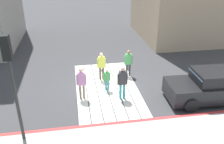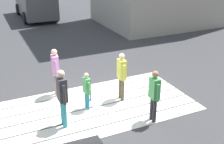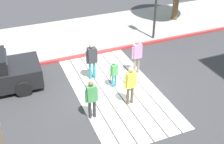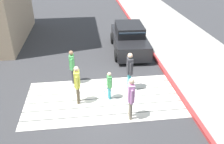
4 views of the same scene
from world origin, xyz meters
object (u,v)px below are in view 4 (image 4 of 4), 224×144
(pedestrian_teen_behind, at_px, (77,82))
(pedestrian_adult_trailing, at_px, (72,65))
(pedestrian_adult_lead, at_px, (131,96))
(pedestrian_adult_side, at_px, (130,69))
(pedestrian_child_with_racket, at_px, (109,84))
(car_parked_near_curb, at_px, (129,39))

(pedestrian_teen_behind, bearing_deg, pedestrian_adult_trailing, -81.76)
(pedestrian_adult_lead, bearing_deg, pedestrian_adult_side, -99.47)
(pedestrian_adult_trailing, relative_size, pedestrian_child_with_racket, 1.30)
(car_parked_near_curb, xyz_separation_m, pedestrian_child_with_racket, (1.75, 4.88, -0.04))
(pedestrian_adult_side, xyz_separation_m, pedestrian_child_with_racket, (0.95, 0.61, -0.32))
(car_parked_near_curb, height_order, pedestrian_adult_side, pedestrian_adult_side)
(pedestrian_child_with_racket, bearing_deg, pedestrian_adult_lead, 114.56)
(pedestrian_child_with_racket, bearing_deg, pedestrian_adult_trailing, -44.48)
(car_parked_near_curb, distance_m, pedestrian_teen_behind, 5.86)
(pedestrian_adult_trailing, height_order, pedestrian_adult_side, pedestrian_adult_side)
(pedestrian_adult_trailing, height_order, pedestrian_child_with_racket, pedestrian_adult_trailing)
(pedestrian_adult_trailing, xyz_separation_m, pedestrian_child_with_racket, (-1.50, 1.48, -0.24))
(pedestrian_adult_side, distance_m, pedestrian_teen_behind, 2.34)
(car_parked_near_curb, bearing_deg, pedestrian_teen_behind, 58.89)
(pedestrian_teen_behind, bearing_deg, pedestrian_child_with_racket, -174.17)
(pedestrian_adult_trailing, xyz_separation_m, pedestrian_teen_behind, (-0.23, 1.61, 0.02))
(pedestrian_teen_behind, height_order, pedestrian_child_with_racket, pedestrian_teen_behind)
(car_parked_near_curb, distance_m, pedestrian_adult_lead, 6.34)
(pedestrian_adult_trailing, bearing_deg, pedestrian_teen_behind, 98.24)
(pedestrian_adult_lead, relative_size, pedestrian_adult_side, 0.97)
(pedestrian_child_with_racket, bearing_deg, car_parked_near_curb, -109.75)
(pedestrian_adult_trailing, height_order, pedestrian_teen_behind, pedestrian_teen_behind)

